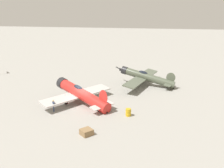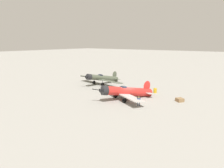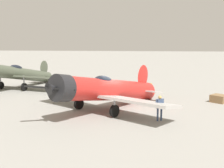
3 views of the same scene
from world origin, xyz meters
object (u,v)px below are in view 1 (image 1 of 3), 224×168
at_px(airplane_foreground, 80,94).
at_px(equipment_crate, 87,132).
at_px(airplane_mid_apron, 145,77).
at_px(fuel_drum, 128,112).
at_px(ground_crew_mechanic, 53,105).

relative_size(airplane_foreground, equipment_crate, 6.88).
xyz_separation_m(airplane_foreground, airplane_mid_apron, (-7.12, -11.38, 0.14)).
bearing_deg(airplane_mid_apron, fuel_drum, 99.96).
height_order(airplane_mid_apron, equipment_crate, airplane_mid_apron).
height_order(airplane_foreground, fuel_drum, airplane_foreground).
distance_m(airplane_foreground, fuel_drum, 7.76).
height_order(airplane_foreground, equipment_crate, airplane_foreground).
distance_m(airplane_mid_apron, fuel_drum, 13.76).
bearing_deg(fuel_drum, airplane_mid_apron, -89.11).
bearing_deg(equipment_crate, ground_crew_mechanic, -35.34).
xyz_separation_m(equipment_crate, fuel_drum, (-3.01, -5.92, 0.16)).
relative_size(airplane_foreground, airplane_mid_apron, 0.81).
relative_size(airplane_foreground, fuel_drum, 11.61).
bearing_deg(fuel_drum, equipment_crate, 63.07).
distance_m(airplane_foreground, airplane_mid_apron, 13.43).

